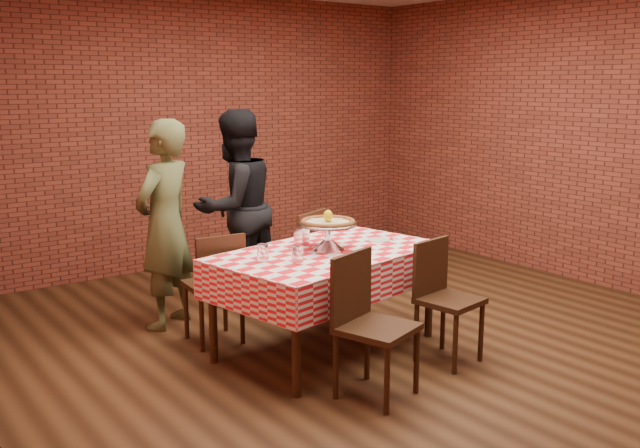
# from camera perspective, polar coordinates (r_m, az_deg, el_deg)

# --- Properties ---
(ground) EXTENTS (6.00, 6.00, 0.00)m
(ground) POSITION_cam_1_polar(r_m,az_deg,el_deg) (5.55, 4.76, -9.35)
(ground) COLOR black
(ground) RESTS_ON ground
(back_wall) EXTENTS (5.50, 0.00, 5.50)m
(back_wall) POSITION_cam_1_polar(r_m,az_deg,el_deg) (7.73, -9.86, 7.42)
(back_wall) COLOR maroon
(back_wall) RESTS_ON ground
(table) EXTENTS (1.80, 1.29, 0.75)m
(table) POSITION_cam_1_polar(r_m,az_deg,el_deg) (5.24, 0.53, -6.24)
(table) COLOR #381F0F
(table) RESTS_ON ground
(tablecloth) EXTENTS (1.85, 1.33, 0.28)m
(tablecloth) POSITION_cam_1_polar(r_m,az_deg,el_deg) (5.18, 0.54, -3.68)
(tablecloth) COLOR red
(tablecloth) RESTS_ON table
(pizza_stand) EXTENTS (0.56, 0.56, 0.19)m
(pizza_stand) POSITION_cam_1_polar(r_m,az_deg,el_deg) (5.16, 0.65, -1.02)
(pizza_stand) COLOR silver
(pizza_stand) RESTS_ON tablecloth
(pizza) EXTENTS (0.51, 0.51, 0.03)m
(pizza) POSITION_cam_1_polar(r_m,az_deg,el_deg) (5.14, 0.66, 0.11)
(pizza) COLOR beige
(pizza) RESTS_ON pizza_stand
(lemon) EXTENTS (0.09, 0.09, 0.09)m
(lemon) POSITION_cam_1_polar(r_m,az_deg,el_deg) (5.13, 0.66, 0.66)
(lemon) COLOR yellow
(lemon) RESTS_ON pizza
(water_glass_left) EXTENTS (0.09, 0.09, 0.12)m
(water_glass_left) POSITION_cam_1_polar(r_m,az_deg,el_deg) (4.77, -1.83, -2.49)
(water_glass_left) COLOR white
(water_glass_left) RESTS_ON tablecloth
(water_glass_right) EXTENTS (0.09, 0.09, 0.12)m
(water_glass_right) POSITION_cam_1_polar(r_m,az_deg,el_deg) (4.84, -4.66, -2.34)
(water_glass_right) COLOR white
(water_glass_right) RESTS_ON tablecloth
(side_plate) EXTENTS (0.20, 0.20, 0.01)m
(side_plate) POSITION_cam_1_polar(r_m,az_deg,el_deg) (5.47, 4.76, -1.31)
(side_plate) COLOR white
(side_plate) RESTS_ON tablecloth
(sweetener_packet_a) EXTENTS (0.06, 0.05, 0.00)m
(sweetener_packet_a) POSITION_cam_1_polar(r_m,az_deg,el_deg) (5.49, 5.79, -1.33)
(sweetener_packet_a) COLOR white
(sweetener_packet_a) RESTS_ON tablecloth
(sweetener_packet_b) EXTENTS (0.05, 0.04, 0.00)m
(sweetener_packet_b) POSITION_cam_1_polar(r_m,az_deg,el_deg) (5.51, 5.95, -1.29)
(sweetener_packet_b) COLOR white
(sweetener_packet_b) RESTS_ON tablecloth
(condiment_caddy) EXTENTS (0.12, 0.10, 0.13)m
(condiment_caddy) POSITION_cam_1_polar(r_m,az_deg,el_deg) (5.32, -1.49, -0.97)
(condiment_caddy) COLOR silver
(condiment_caddy) RESTS_ON tablecloth
(chair_near_left) EXTENTS (0.54, 0.54, 0.91)m
(chair_near_left) POSITION_cam_1_polar(r_m,az_deg,el_deg) (4.46, 4.65, -8.37)
(chair_near_left) COLOR #381F0F
(chair_near_left) RESTS_ON ground
(chair_near_right) EXTENTS (0.45, 0.45, 0.87)m
(chair_near_right) POSITION_cam_1_polar(r_m,az_deg,el_deg) (5.08, 10.48, -6.32)
(chair_near_right) COLOR #381F0F
(chair_near_right) RESTS_ON ground
(chair_far_left) EXTENTS (0.42, 0.42, 0.86)m
(chair_far_left) POSITION_cam_1_polar(r_m,az_deg,el_deg) (5.44, -8.66, -5.08)
(chair_far_left) COLOR #381F0F
(chair_far_left) RESTS_ON ground
(chair_far_right) EXTENTS (0.56, 0.56, 0.91)m
(chair_far_right) POSITION_cam_1_polar(r_m,az_deg,el_deg) (6.02, -2.21, -3.12)
(chair_far_right) COLOR #381F0F
(chair_far_right) RESTS_ON ground
(diner_olive) EXTENTS (0.74, 0.66, 1.69)m
(diner_olive) POSITION_cam_1_polar(r_m,az_deg,el_deg) (5.78, -12.46, -0.05)
(diner_olive) COLOR #4E542E
(diner_olive) RESTS_ON ground
(diner_black) EXTENTS (0.96, 0.81, 1.74)m
(diner_black) POSITION_cam_1_polar(r_m,az_deg,el_deg) (6.30, -6.88, 1.32)
(diner_black) COLOR black
(diner_black) RESTS_ON ground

